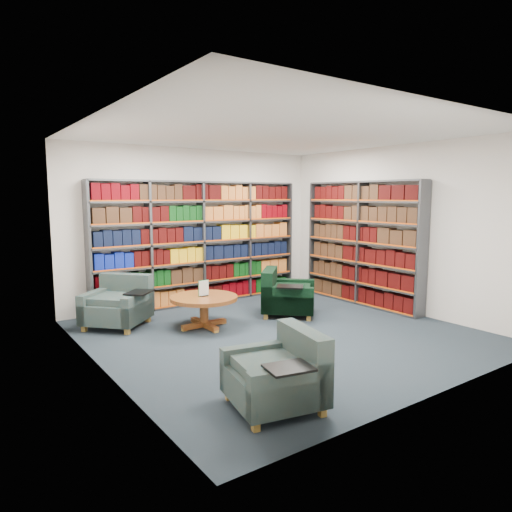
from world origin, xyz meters
TOP-DOWN VIEW (x-y plane):
  - room_shell at (0.00, 0.00)m, footprint 5.02×5.02m
  - bookshelf_back at (0.00, 2.34)m, footprint 4.00×0.28m
  - bookshelf_right at (2.34, 0.60)m, footprint 0.28×2.50m
  - chair_teal_left at (-1.74, 1.73)m, footprint 1.17×1.17m
  - chair_green_right at (0.69, 0.78)m, footprint 1.17×1.17m
  - chair_teal_front at (-1.41, -1.82)m, footprint 0.93×1.01m
  - coffee_table at (-0.75, 0.89)m, footprint 1.00×1.00m

SIDE VIEW (x-z plane):
  - chair_teal_front at x=-1.41m, z-range -0.07..0.65m
  - chair_teal_left at x=-1.74m, z-range -0.07..0.68m
  - chair_green_right at x=0.69m, z-range -0.07..0.68m
  - coffee_table at x=-0.75m, z-range 0.02..0.73m
  - bookshelf_back at x=0.00m, z-range 0.00..2.20m
  - bookshelf_right at x=2.34m, z-range 0.00..2.20m
  - room_shell at x=0.00m, z-range -0.01..2.81m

